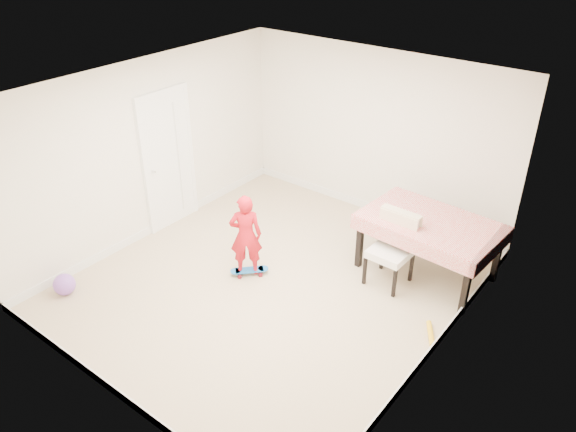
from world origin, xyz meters
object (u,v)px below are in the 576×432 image
Objects in this scene: dining_table at (427,247)px; balloon at (64,284)px; dining_chair at (390,251)px; skateboard at (250,272)px; child at (246,238)px.

balloon is at bearing -133.02° from dining_table.
dining_chair is 1.92× the size of skateboard.
dining_chair is at bearing -14.76° from skateboard.
balloon reaches higher than skateboard.
skateboard is 0.45× the size of child.
child is 2.38m from balloon.
dining_table is 2.39m from skateboard.
dining_chair reaches higher than dining_table.
child is (-1.58, -0.99, 0.08)m from dining_chair.
dining_table is at bearing 178.27° from child.
dining_table is 0.58m from dining_chair.
dining_chair is at bearing -117.39° from dining_table.
dining_chair is 4.18m from balloon.
child is at bearing 153.71° from skateboard.
child reaches higher than balloon.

